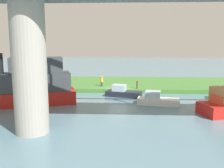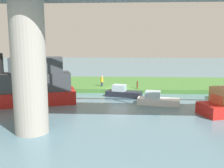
# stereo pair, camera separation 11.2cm
# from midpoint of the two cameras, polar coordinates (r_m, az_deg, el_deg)

# --- Properties ---
(ground_plane) EXTENTS (160.00, 160.00, 0.00)m
(ground_plane) POSITION_cam_midpoint_polar(r_m,az_deg,el_deg) (31.53, 1.39, -2.14)
(ground_plane) COLOR slate
(grassy_bank) EXTENTS (80.00, 12.00, 0.50)m
(grassy_bank) POSITION_cam_midpoint_polar(r_m,az_deg,el_deg) (37.38, 1.67, 0.05)
(grassy_bank) COLOR #427533
(grassy_bank) RESTS_ON ground
(bridge_pylon) EXTENTS (2.31, 2.31, 9.09)m
(bridge_pylon) POSITION_cam_midpoint_polar(r_m,az_deg,el_deg) (17.95, -18.13, 3.43)
(bridge_pylon) COLOR #9E998E
(bridge_pylon) RESTS_ON ground
(person_on_bank) EXTENTS (0.45, 0.45, 1.39)m
(person_on_bank) POSITION_cam_midpoint_polar(r_m,az_deg,el_deg) (33.75, -2.22, 0.68)
(person_on_bank) COLOR #2D334C
(person_on_bank) RESTS_ON grassy_bank
(mooring_post) EXTENTS (0.20, 0.20, 0.98)m
(mooring_post) POSITION_cam_midpoint_polar(r_m,az_deg,el_deg) (32.10, 5.87, -0.18)
(mooring_post) COLOR brown
(mooring_post) RESTS_ON grassy_bank
(pontoon_yellow) EXTENTS (10.86, 6.40, 5.27)m
(pontoon_yellow) POSITION_cam_midpoint_polar(r_m,az_deg,el_deg) (27.20, -18.56, -0.27)
(pontoon_yellow) COLOR red
(pontoon_yellow) RESTS_ON ground
(riverboat_paddlewheel) EXTENTS (4.40, 2.53, 1.38)m
(riverboat_paddlewheel) POSITION_cam_midpoint_polar(r_m,az_deg,el_deg) (29.63, 2.55, -1.91)
(riverboat_paddlewheel) COLOR #1E232D
(riverboat_paddlewheel) RESTS_ON ground
(motorboat_white) EXTENTS (4.41, 2.24, 1.40)m
(motorboat_white) POSITION_cam_midpoint_polar(r_m,az_deg,el_deg) (26.09, 10.27, -3.57)
(motorboat_white) COLOR white
(motorboat_white) RESTS_ON ground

